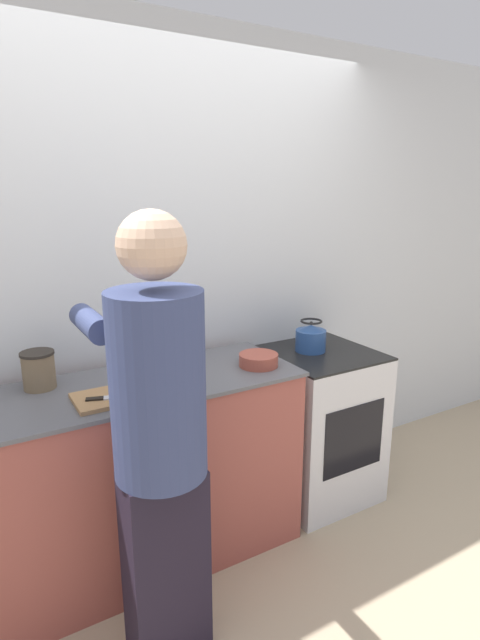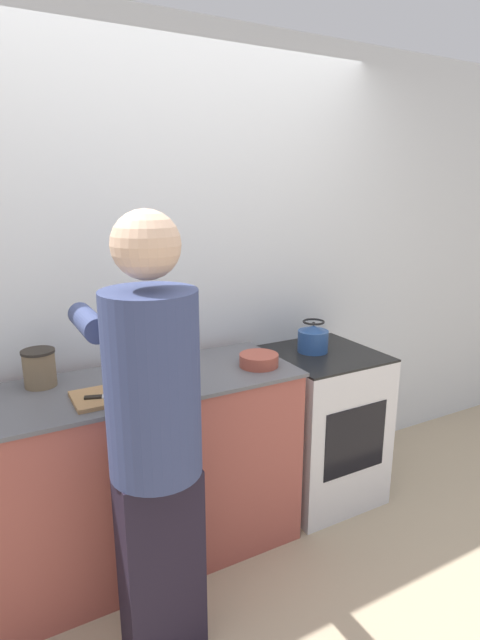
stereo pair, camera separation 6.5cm
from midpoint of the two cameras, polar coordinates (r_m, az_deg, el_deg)
The scene contains 10 objects.
ground_plane at distance 2.70m, azimuth -1.06°, elevation -26.52°, with size 12.00×12.00×0.00m, color tan.
wall_back at distance 2.68m, azimuth -7.82°, elevation 4.27°, with size 8.00×0.05×2.60m.
counter at distance 2.54m, azimuth -10.83°, elevation -16.82°, with size 1.56×0.58×0.93m.
oven at distance 3.03m, azimuth 9.82°, elevation -11.68°, with size 0.58×0.60×0.89m.
person at distance 1.84m, azimuth -8.80°, elevation -12.62°, with size 0.37×0.61×1.72m.
cutting_board at distance 2.19m, azimuth -13.71°, elevation -8.36°, with size 0.31×0.22×0.02m.
knife at distance 2.16m, azimuth -14.20°, elevation -8.46°, with size 0.19×0.09×0.01m.
kettle at distance 2.85m, azimuth 8.99°, elevation -2.11°, with size 0.17×0.17×0.18m.
bowl_prep at distance 2.49m, azimuth 2.92°, elevation -4.59°, with size 0.19×0.19×0.06m.
canister_jar at distance 2.38m, azimuth -21.23°, elevation -5.14°, with size 0.15×0.15×0.17m.
Camera 2 is at (-0.91, -1.82, 1.78)m, focal length 28.00 mm.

